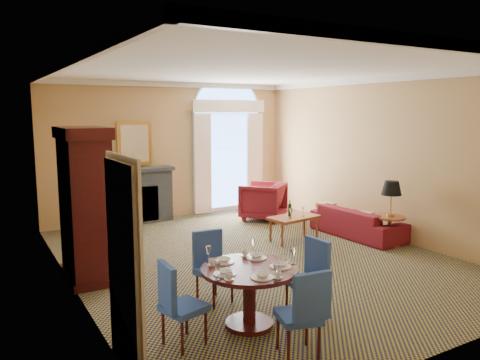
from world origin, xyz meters
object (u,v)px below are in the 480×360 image
coffee_table (294,218)px  side_table (391,205)px  armoire (86,207)px  armchair (263,201)px  dining_table (249,282)px  sofa (357,222)px

coffee_table → side_table: (1.38, -1.15, 0.33)m
armoire → armchair: armoire is taller
armchair → side_table: side_table is taller
armchair → coffee_table: armchair is taller
armoire → dining_table: 2.96m
coffee_table → sofa: bearing=-22.9°
armoire → dining_table: size_ratio=2.01×
armoire → armchair: (4.44, 1.98, -0.67)m
dining_table → armchair: size_ratio=1.19×
sofa → dining_table: bearing=118.1°
dining_table → coffee_table: size_ratio=1.09×
armoire → side_table: size_ratio=1.90×
dining_table → sofa: 4.64m
side_table → coffee_table: bearing=140.2°
side_table → armchair: bearing=106.1°
armchair → dining_table: bearing=16.2°
sofa → coffee_table: 1.39m
side_table → armoire: bearing=168.7°
armoire → coffee_table: bearing=1.3°
side_table → sofa: bearing=93.6°
armchair → side_table: (0.88, -3.04, 0.35)m
armoire → armchair: 4.91m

